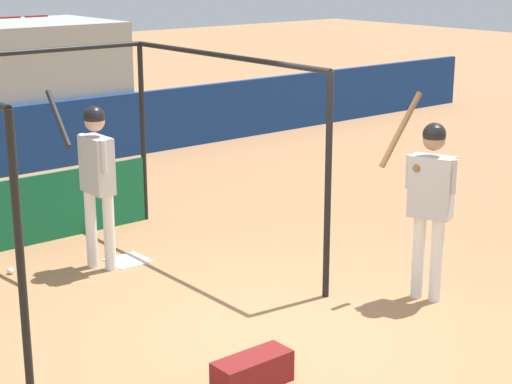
{
  "coord_description": "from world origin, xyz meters",
  "views": [
    {
      "loc": [
        -5.02,
        -5.66,
        3.53
      ],
      "look_at": [
        0.62,
        1.25,
        1.05
      ],
      "focal_mm": 60.0,
      "sensor_mm": 36.0,
      "label": 1
    }
  ],
  "objects_px": {
    "player_waiting": "(430,193)",
    "baseball": "(10,271)",
    "equipment_bag": "(252,372)",
    "player_batter": "(96,170)"
  },
  "relations": [
    {
      "from": "player_waiting",
      "to": "baseball",
      "type": "xyz_separation_m",
      "value": [
        -3.11,
        3.48,
        -1.13
      ]
    },
    {
      "from": "equipment_bag",
      "to": "baseball",
      "type": "distance_m",
      "value": 3.85
    },
    {
      "from": "player_waiting",
      "to": "baseball",
      "type": "height_order",
      "value": "player_waiting"
    },
    {
      "from": "equipment_bag",
      "to": "baseball",
      "type": "bearing_deg",
      "value": 97.16
    },
    {
      "from": "baseball",
      "to": "equipment_bag",
      "type": "bearing_deg",
      "value": -82.84
    },
    {
      "from": "player_waiting",
      "to": "equipment_bag",
      "type": "distance_m",
      "value": 2.85
    },
    {
      "from": "player_batter",
      "to": "player_waiting",
      "type": "height_order",
      "value": "player_waiting"
    },
    {
      "from": "player_batter",
      "to": "equipment_bag",
      "type": "xyz_separation_m",
      "value": [
        -0.42,
        -3.34,
        -1.04
      ]
    },
    {
      "from": "player_waiting",
      "to": "baseball",
      "type": "relative_size",
      "value": 29.35
    },
    {
      "from": "equipment_bag",
      "to": "baseball",
      "type": "xyz_separation_m",
      "value": [
        -0.48,
        3.82,
        -0.1
      ]
    }
  ]
}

